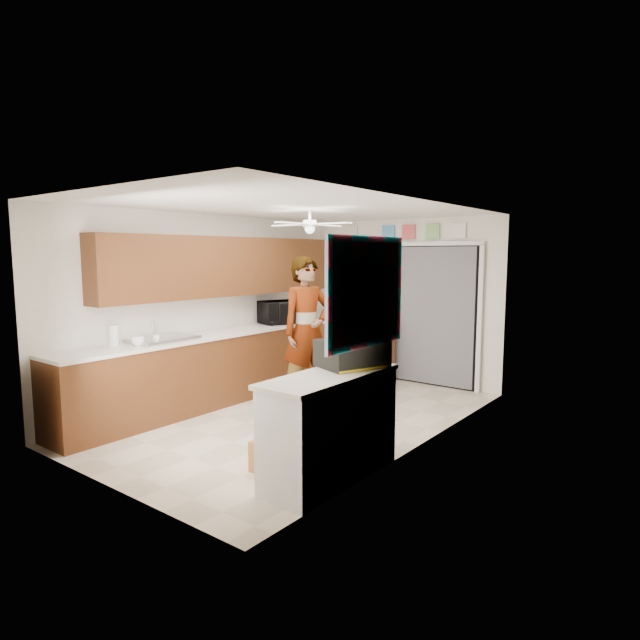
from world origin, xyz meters
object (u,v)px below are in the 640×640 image
Objects in this scene: paper_towel_roll at (113,336)px; cup at (138,341)px; cardboard_box at (279,456)px; dog at (343,396)px; microwave at (281,312)px; man at (307,331)px; suitcase at (352,353)px; navy_crate at (288,455)px.

cup is at bearing 41.21° from paper_towel_roll.
dog is (-0.54, 1.78, 0.09)m from cardboard_box.
paper_towel_roll reaches higher than cardboard_box.
microwave is at bearing 90.17° from cup.
man is 3.29× the size of dog.
microwave is 1.04× the size of dog.
microwave is 2.62m from paper_towel_roll.
suitcase is at bearing 12.41° from cup.
navy_crate is at bearing -126.40° from man.
microwave is 1.07m from man.
cardboard_box is 1.86m from dog.
cup is 0.45× the size of navy_crate.
cardboard_box is 0.77× the size of dog.
microwave is 1.92m from dog.
navy_crate is (2.07, 0.18, -0.90)m from cup.
cup is 2.27m from navy_crate.
cardboard_box is at bearing 4.92° from paper_towel_roll.
navy_crate is 1.71m from dog.
cardboard_box is (2.11, 0.02, -0.85)m from cup.
cardboard_box is at bearing 0.65° from cup.
cup reaches higher than navy_crate.
man is (0.91, 1.91, -0.02)m from cup.
dog is (0.66, -0.10, -0.74)m from man.
suitcase is 0.30× the size of man.
dog is (1.77, 1.98, -0.83)m from paper_towel_roll.
suitcase reaches higher than navy_crate.
dog is (1.57, 1.80, -0.76)m from cup.
suitcase is 1.78m from dog.
paper_towel_roll reaches higher than dog.
microwave reaches higher than dog.
microwave is 1.96× the size of navy_crate.
dog is at bearing 148.80° from suitcase.
microwave is at bearing 85.79° from paper_towel_roll.
cup reaches higher than cardboard_box.
suitcase is (2.55, -1.88, -0.05)m from microwave.
dog reaches higher than cardboard_box.
microwave reaches higher than navy_crate.
paper_towel_roll is 0.76× the size of navy_crate.
cardboard_box is 0.16m from navy_crate.
navy_crate is 0.53× the size of dog.
microwave is 3.36m from cardboard_box.
microwave reaches higher than cardboard_box.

